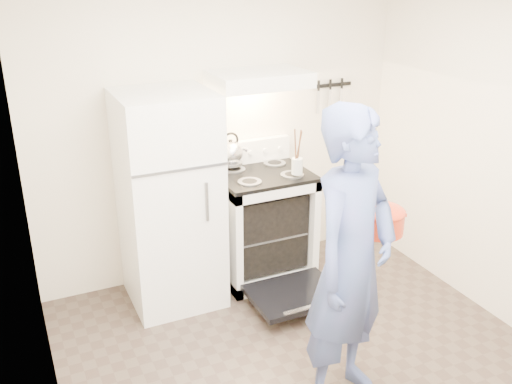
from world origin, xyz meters
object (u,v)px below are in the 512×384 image
refrigerator (169,201)px  tea_kettle (231,151)px  stove_body (262,226)px  person (351,263)px  dutch_oven (380,222)px

refrigerator → tea_kettle: (0.61, 0.23, 0.26)m
refrigerator → tea_kettle: size_ratio=5.43×
stove_body → person: 1.66m
dutch_oven → person: bearing=-146.5°
person → tea_kettle: bearing=66.5°
dutch_oven → refrigerator: bearing=127.8°
refrigerator → person: person is taller
tea_kettle → dutch_oven: 1.58m
refrigerator → dutch_oven: refrigerator is taller
person → dutch_oven: size_ratio=4.97×
dutch_oven → tea_kettle: bearing=104.6°
stove_body → dutch_oven: bearing=-81.5°
tea_kettle → person: person is taller
refrigerator → stove_body: (0.81, 0.02, -0.39)m
person → stove_body: bearing=59.4°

